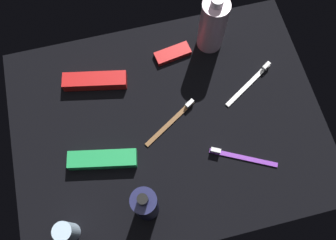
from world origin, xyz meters
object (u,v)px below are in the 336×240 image
object	(u,v)px
toothbrush_brown	(173,120)
toothbrush_purple	(239,157)
toothbrush_white	(251,82)
toothpaste_box_green	(103,159)
snack_bar_red	(173,54)
lotion_bottle	(146,205)
bodywash_bottle	(213,25)
toothpaste_box_red	(95,81)
deodorant_stick	(67,232)

from	to	relation	value
toothbrush_brown	toothbrush_purple	bearing A→B (deg)	-44.15
toothbrush_white	toothpaste_box_green	distance (cm)	46.24
toothpaste_box_green	snack_bar_red	xyz separation A→B (cm)	(25.21, 26.38, -0.85)
lotion_bottle	toothbrush_brown	distance (cm)	25.77
toothpaste_box_green	toothbrush_white	bearing A→B (deg)	26.88
bodywash_bottle	toothbrush_brown	xyz separation A→B (cm)	(-16.31, -21.36, -8.28)
lotion_bottle	toothbrush_white	xyz separation A→B (cm)	(35.91, 27.16, -8.80)
toothpaste_box_red	toothpaste_box_green	size ratio (longest dim) A/B	1.00
deodorant_stick	toothpaste_box_green	bearing A→B (deg)	55.56
toothbrush_brown	lotion_bottle	bearing A→B (deg)	-119.05
bodywash_bottle	toothbrush_white	world-z (taller)	bodywash_bottle
lotion_bottle	toothbrush_brown	world-z (taller)	lotion_bottle
toothbrush_white	toothpaste_box_green	size ratio (longest dim) A/B	0.91
deodorant_stick	bodywash_bottle	bearing A→B (deg)	42.53
toothbrush_purple	toothpaste_box_green	size ratio (longest dim) A/B	0.95
bodywash_bottle	toothbrush_purple	xyz separation A→B (cm)	(-1.97, -35.28, -8.28)
toothbrush_white	snack_bar_red	bearing A→B (deg)	144.17
toothbrush_purple	bodywash_bottle	bearing A→B (deg)	86.80
toothbrush_brown	toothbrush_purple	xyz separation A→B (cm)	(14.34, -13.92, 0.00)
toothpaste_box_green	bodywash_bottle	bearing A→B (deg)	48.44
toothbrush_brown	toothbrush_purple	size ratio (longest dim) A/B	0.96
lotion_bottle	toothpaste_box_red	xyz separation A→B (cm)	(-6.76, 37.31, -7.81)
bodywash_bottle	toothpaste_box_red	xyz separation A→B (cm)	(-34.83, -5.22, -7.29)
bodywash_bottle	toothpaste_box_red	distance (cm)	35.97
deodorant_stick	toothpaste_box_red	world-z (taller)	deodorant_stick
toothbrush_purple	toothpaste_box_green	xyz separation A→B (cm)	(-34.72, 7.47, 0.99)
toothbrush_white	toothpaste_box_green	xyz separation A→B (cm)	(-44.53, -12.43, 0.99)
toothbrush_purple	snack_bar_red	bearing A→B (deg)	105.70
toothbrush_purple	snack_bar_red	size ratio (longest dim) A/B	1.60
toothbrush_brown	deodorant_stick	bearing A→B (deg)	-144.55
toothpaste_box_red	toothpaste_box_green	world-z (taller)	same
deodorant_stick	toothbrush_brown	xyz separation A→B (cm)	(31.19, 22.21, -3.76)
toothbrush_brown	toothbrush_white	world-z (taller)	same
lotion_bottle	snack_bar_red	size ratio (longest dim) A/B	2.03
toothpaste_box_green	toothpaste_box_red	bearing A→B (deg)	96.57
toothbrush_white	toothpaste_box_green	bearing A→B (deg)	-164.41
bodywash_bottle	toothbrush_white	bearing A→B (deg)	-62.99
toothbrush_brown	toothbrush_purple	world-z (taller)	same
toothbrush_purple	toothbrush_white	bearing A→B (deg)	63.77
toothbrush_purple	toothbrush_white	size ratio (longest dim) A/B	1.04
bodywash_bottle	snack_bar_red	bearing A→B (deg)	-172.93
lotion_bottle	toothbrush_purple	world-z (taller)	lotion_bottle
bodywash_bottle	toothbrush_brown	bearing A→B (deg)	-127.37
lotion_bottle	snack_bar_red	world-z (taller)	lotion_bottle
toothpaste_box_red	snack_bar_red	world-z (taller)	toothpaste_box_red
lotion_bottle	snack_bar_red	bearing A→B (deg)	68.02
deodorant_stick	toothbrush_white	xyz separation A→B (cm)	(55.34, 28.19, -3.76)
bodywash_bottle	toothbrush_brown	distance (cm)	28.12
toothbrush_brown	toothpaste_box_green	size ratio (longest dim) A/B	0.91
bodywash_bottle	toothpaste_box_green	xyz separation A→B (cm)	(-36.69, -27.80, -7.29)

